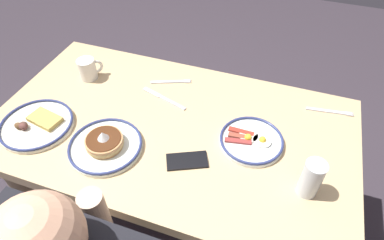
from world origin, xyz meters
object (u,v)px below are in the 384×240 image
butter_knife (164,98)px  plate_center_pancakes (105,145)px  cell_phone (187,161)px  fork_near (330,111)px  plate_near_main (251,140)px  fork_far (171,82)px  drinking_glass (311,180)px  coffee_mug (88,69)px  plate_far_companion (37,124)px

butter_knife → plate_center_pancakes: bearing=73.4°
butter_knife → cell_phone: bearing=126.2°
fork_near → butter_knife: same height
plate_center_pancakes → plate_near_main: bearing=-158.0°
fork_far → drinking_glass: bearing=148.6°
plate_near_main → fork_far: size_ratio=1.35×
drinking_glass → coffee_mug: bearing=-16.5°
coffee_mug → butter_knife: coffee_mug is taller
plate_center_pancakes → drinking_glass: (-0.71, -0.05, 0.04)m
coffee_mug → drinking_glass: bearing=163.5°
drinking_glass → butter_knife: 0.67m
coffee_mug → cell_phone: coffee_mug is taller
plate_far_companion → fork_far: (-0.39, -0.42, -0.01)m
fork_near → cell_phone: bearing=42.7°
plate_far_companion → coffee_mug: (-0.03, -0.34, 0.04)m
coffee_mug → drinking_glass: drinking_glass is taller
fork_near → plate_far_companion: bearing=23.2°
coffee_mug → fork_near: coffee_mug is taller
plate_far_companion → butter_knife: size_ratio=1.26×
drinking_glass → butter_knife: drinking_glass is taller
plate_center_pancakes → fork_near: plate_center_pancakes is taller
cell_phone → fork_near: size_ratio=0.78×
cell_phone → fork_far: bearing=-86.5°
plate_far_companion → cell_phone: 0.61m
fork_far → butter_knife: bearing=95.8°
plate_center_pancakes → coffee_mug: size_ratio=2.84×
butter_knife → drinking_glass: bearing=156.5°
coffee_mug → cell_phone: (-0.58, 0.30, -0.04)m
plate_far_companion → fork_far: bearing=-132.4°
coffee_mug → drinking_glass: size_ratio=0.67×
drinking_glass → fork_near: bearing=-97.9°
plate_far_companion → coffee_mug: coffee_mug is taller
plate_center_pancakes → butter_knife: plate_center_pancakes is taller
fork_far → plate_near_main: bearing=150.5°
plate_center_pancakes → fork_near: size_ratio=1.45×
fork_far → coffee_mug: bearing=13.7°
cell_phone → fork_near: (-0.46, -0.43, -0.00)m
plate_center_pancakes → drinking_glass: drinking_glass is taller
drinking_glass → plate_center_pancakes: bearing=4.3°
drinking_glass → fork_near: drinking_glass is taller
drinking_glass → fork_near: 0.42m
plate_far_companion → drinking_glass: size_ratio=1.98×
cell_phone → plate_center_pancakes: bearing=-17.8°
plate_far_companion → cell_phone: size_ratio=1.94×
plate_far_companion → coffee_mug: 0.34m
plate_near_main → fork_near: plate_near_main is taller
plate_near_main → drinking_glass: bearing=145.3°
plate_center_pancakes → plate_far_companion: 0.30m
plate_far_companion → butter_knife: 0.51m
plate_near_main → fork_far: 0.47m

